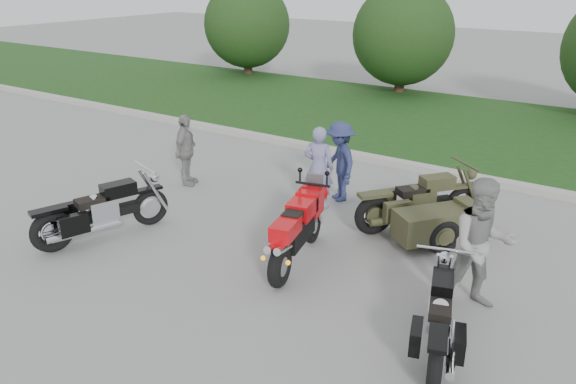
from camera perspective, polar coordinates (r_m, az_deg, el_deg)
The scene contains 13 objects.
ground at distance 8.96m, azimuth -5.44°, elevation -7.76°, with size 80.00×80.00×0.00m, color gray.
curb at distance 13.70m, azimuth 10.41°, elevation 3.01°, with size 60.00×0.30×0.15m, color #AAA8A0.
grass_strip at distance 17.45m, azimuth 15.94°, elevation 6.58°, with size 60.00×8.00×0.14m, color #2A591E.
tree_far_left at distance 24.69m, azimuth -4.18°, elevation 16.62°, with size 3.60×3.60×4.00m.
tree_mid_left at distance 21.19m, azimuth 11.61°, elevation 15.40°, with size 3.60×3.60×4.00m.
sportbike_red at distance 8.79m, azimuth 0.89°, elevation -3.77°, with size 0.72×2.18×1.04m.
cruiser_left at distance 10.19m, azimuth -18.80°, elevation -2.09°, with size 0.94×2.37×0.94m.
cruiser_right at distance 7.22m, azimuth 15.12°, elevation -12.54°, with size 0.82×2.09×0.83m.
cruiser_sidecar at distance 9.96m, azimuth 13.93°, elevation -2.29°, with size 2.06×2.30×0.96m.
person_stripe at distance 10.85m, azimuth 3.13°, elevation 2.48°, with size 0.60×0.39×1.64m, color #7A7BA6.
person_grey at distance 7.98m, azimuth 19.08°, elevation -5.18°, with size 0.92×0.72×1.89m, color gray.
person_denim at distance 11.25m, azimuth 5.26°, elevation 3.09°, with size 1.05×0.61×1.63m, color navy.
person_back at distance 12.24m, azimuth -10.34°, elevation 4.20°, with size 0.91×0.38×1.56m, color gray.
Camera 1 is at (4.98, -6.00, 4.41)m, focal length 35.00 mm.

